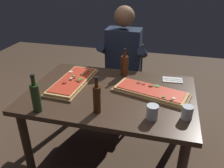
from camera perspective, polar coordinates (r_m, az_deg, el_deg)
ground_plane at (r=2.39m, az=-0.31°, el=-17.61°), size 6.40×6.40×0.00m
dining_table at (r=1.99m, az=-0.36°, el=-4.35°), size 1.40×0.96×0.74m
pizza_rectangular_front at (r=1.93m, az=9.59°, el=-1.91°), size 0.67×0.40×0.05m
pizza_rectangular_left at (r=2.11m, az=-9.69°, el=0.67°), size 0.30×0.65×0.05m
wine_bottle_dark at (r=1.63m, az=-3.77°, el=-3.62°), size 0.06×0.06×0.28m
oil_bottle_amber at (r=2.21m, az=3.12°, el=4.69°), size 0.07×0.07×0.27m
vinegar_bottle_green at (r=1.73m, az=-18.41°, el=-3.08°), size 0.07×0.07×0.29m
tumbler_near_camera at (r=1.62m, az=9.99°, el=-7.13°), size 0.08×0.08×0.11m
tumbler_far_side at (r=1.68m, az=18.23°, el=-6.74°), size 0.08×0.08×0.10m
napkin_cutlery_set at (r=2.21m, az=14.81°, el=0.98°), size 0.19×0.12×0.01m
diner_chair at (r=2.81m, az=3.04°, el=1.92°), size 0.44×0.44×0.87m
seated_diner at (r=2.60m, az=2.64°, el=5.91°), size 0.53×0.41×1.33m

